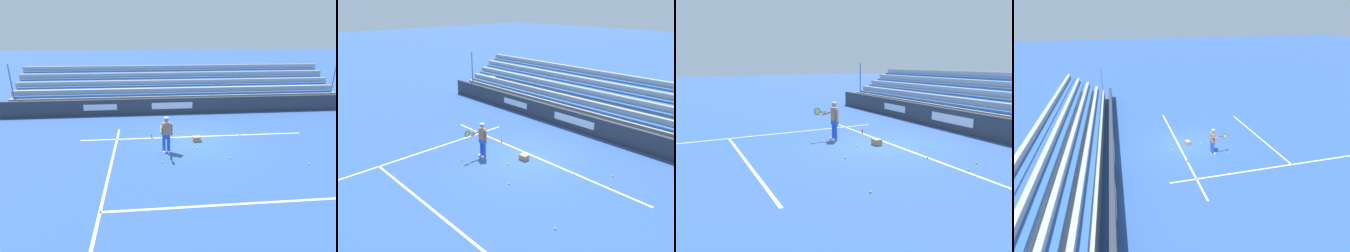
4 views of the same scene
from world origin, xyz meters
The scene contains 17 objects.
ground_plane centered at (0.00, 0.00, 0.00)m, with size 160.00×160.00×0.00m, color #2D5193.
court_baseline_white centered at (0.00, -0.50, 0.00)m, with size 12.00×0.10×0.01m, color white.
court_sideline_white centered at (4.11, 4.00, 0.00)m, with size 0.10×12.00×0.01m, color white.
court_service_line_white centered at (0.00, 5.50, 0.00)m, with size 8.22×0.10×0.01m, color white.
back_wall_sponsor_board centered at (0.01, -4.92, 0.55)m, with size 24.58×0.25×1.10m.
bleacher_stand centered at (0.00, -7.15, 0.76)m, with size 23.35×3.20×3.40m.
tennis_player centered at (1.66, 1.33, 0.89)m, with size 0.58×0.99×1.71m.
ball_box_cardboard centered at (0.00, 0.13, 0.13)m, with size 0.40×0.30×0.26m, color #A87F51.
tennis_ball_midcourt centered at (0.12, 1.04, 0.03)m, with size 0.07×0.07×0.07m, color #CCE533.
tennis_ball_toward_net centered at (1.93, 2.38, 0.03)m, with size 0.07×0.07×0.07m, color #CCE533.
tennis_ball_near_player centered at (-4.17, -0.66, 0.03)m, with size 0.07×0.07×0.07m, color #CCE533.
tennis_ball_by_box centered at (-2.53, -0.43, 0.03)m, with size 0.07×0.07×0.07m, color #CCE533.
tennis_ball_stray_back centered at (-3.78, -1.49, 0.03)m, with size 0.07×0.07×0.07m, color #CCE533.
tennis_ball_far_right centered at (-4.29, 3.11, 0.03)m, with size 0.07×0.07×0.07m, color #CCE533.
tennis_ball_on_baseline centered at (-1.14, 2.23, 0.03)m, with size 0.07×0.07×0.07m, color #CCE533.
tennis_ball_far_left centered at (0.53, -1.09, 0.03)m, with size 0.07×0.07×0.07m, color #CCE533.
water_bottle centered at (2.28, -0.52, 0.11)m, with size 0.07×0.07×0.22m, color #EA4C33.
Camera 1 is at (2.63, 12.47, 5.27)m, focal length 28.00 mm.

